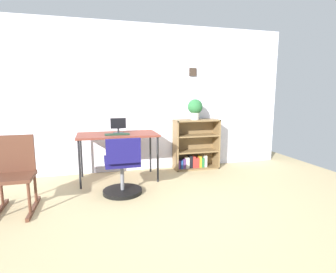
# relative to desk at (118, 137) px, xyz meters

# --- Properties ---
(ground_plane) EXTENTS (6.24, 6.24, 0.00)m
(ground_plane) POSITION_rel_desk_xyz_m (0.47, -1.65, -0.67)
(ground_plane) COLOR tan
(wall_back) EXTENTS (5.20, 0.12, 2.46)m
(wall_back) POSITION_rel_desk_xyz_m (0.47, 0.50, 0.56)
(wall_back) COLOR silver
(wall_back) RESTS_ON ground_plane
(desk) EXTENTS (1.19, 0.63, 0.72)m
(desk) POSITION_rel_desk_xyz_m (0.00, 0.00, 0.00)
(desk) COLOR brown
(desk) RESTS_ON ground_plane
(monitor) EXTENTS (0.23, 0.16, 0.23)m
(monitor) POSITION_rel_desk_xyz_m (0.01, 0.04, 0.16)
(monitor) COLOR #262628
(monitor) RESTS_ON desk
(keyboard) EXTENTS (0.36, 0.12, 0.02)m
(keyboard) POSITION_rel_desk_xyz_m (-0.02, -0.12, 0.06)
(keyboard) COLOR #1B3524
(keyboard) RESTS_ON desk
(office_chair) EXTENTS (0.52, 0.55, 0.78)m
(office_chair) POSITION_rel_desk_xyz_m (-0.01, -0.65, -0.33)
(office_chair) COLOR black
(office_chair) RESTS_ON ground_plane
(rocking_chair) EXTENTS (0.42, 0.64, 0.85)m
(rocking_chair) POSITION_rel_desk_xyz_m (-1.23, -0.78, -0.23)
(rocking_chair) COLOR #542F21
(rocking_chair) RESTS_ON ground_plane
(bookshelf_low) EXTENTS (0.79, 0.30, 0.87)m
(bookshelf_low) POSITION_rel_desk_xyz_m (1.37, 0.30, -0.28)
(bookshelf_low) COLOR brown
(bookshelf_low) RESTS_ON ground_plane
(potted_plant_on_shelf) EXTENTS (0.25, 0.25, 0.35)m
(potted_plant_on_shelf) POSITION_rel_desk_xyz_m (1.34, 0.25, 0.41)
(potted_plant_on_shelf) COLOR #B7B2A8
(potted_plant_on_shelf) RESTS_ON bookshelf_low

